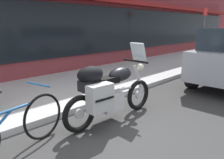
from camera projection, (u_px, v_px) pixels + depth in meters
name	position (u px, v px, depth m)	size (l,w,h in m)	color
ground_plane	(111.00, 134.00, 3.62)	(80.00, 80.00, 0.00)	#373737
storefront_building	(160.00, 1.00, 11.78)	(24.75, 0.90, 6.08)	brown
sidewalk_curb	(192.00, 58.00, 11.74)	(30.00, 3.16, 0.12)	#B6B6B6
touring_motorcycle	(108.00, 90.00, 3.93)	(2.12, 0.62, 1.39)	black
parked_bicycle	(12.00, 128.00, 2.95)	(1.75, 0.54, 0.95)	black
parking_sign_pole	(203.00, 29.00, 10.44)	(0.44, 0.07, 2.42)	#59595B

